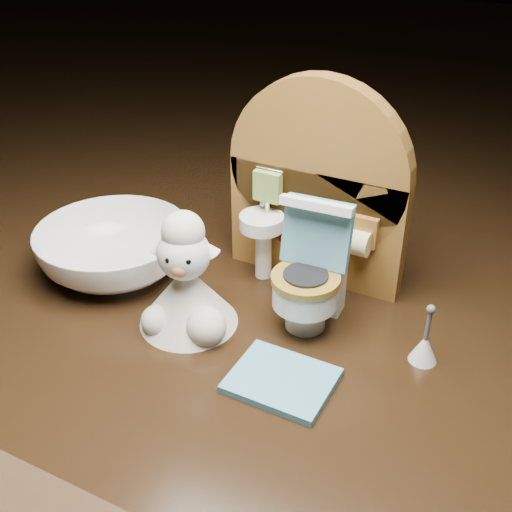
{
  "coord_description": "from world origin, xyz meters",
  "views": [
    {
      "loc": [
        0.15,
        -0.31,
        0.26
      ],
      "look_at": [
        -0.02,
        0.0,
        0.05
      ],
      "focal_mm": 45.0,
      "sensor_mm": 36.0,
      "label": 1
    }
  ],
  "objects": [
    {
      "name": "backdrop_panel",
      "position": [
        -0.0,
        0.06,
        0.07
      ],
      "size": [
        0.13,
        0.05,
        0.15
      ],
      "color": "brown",
      "rests_on": "ground"
    },
    {
      "name": "toy_toilet",
      "position": [
        0.02,
        0.01,
        0.03
      ],
      "size": [
        0.05,
        0.06,
        0.09
      ],
      "rotation": [
        0.0,
        0.0,
        0.06
      ],
      "color": "white",
      "rests_on": "ground"
    },
    {
      "name": "bath_mat",
      "position": [
        0.03,
        -0.05,
        0.0
      ],
      "size": [
        0.06,
        0.05,
        0.0
      ],
      "primitive_type": "cube",
      "rotation": [
        0.0,
        0.0,
        -0.01
      ],
      "color": "#569CB8",
      "rests_on": "ground"
    },
    {
      "name": "toilet_brush",
      "position": [
        0.1,
        0.01,
        0.01
      ],
      "size": [
        0.02,
        0.02,
        0.04
      ],
      "color": "white",
      "rests_on": "ground"
    },
    {
      "name": "plush_lamb",
      "position": [
        -0.05,
        -0.03,
        0.03
      ],
      "size": [
        0.07,
        0.07,
        0.09
      ],
      "rotation": [
        0.0,
        0.0,
        0.35
      ],
      "color": "silver",
      "rests_on": "ground"
    },
    {
      "name": "ceramic_bowl",
      "position": [
        -0.14,
        0.0,
        0.02
      ],
      "size": [
        0.14,
        0.14,
        0.04
      ],
      "primitive_type": "imported",
      "rotation": [
        0.0,
        0.0,
        0.22
      ],
      "color": "white",
      "rests_on": "ground"
    }
  ]
}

